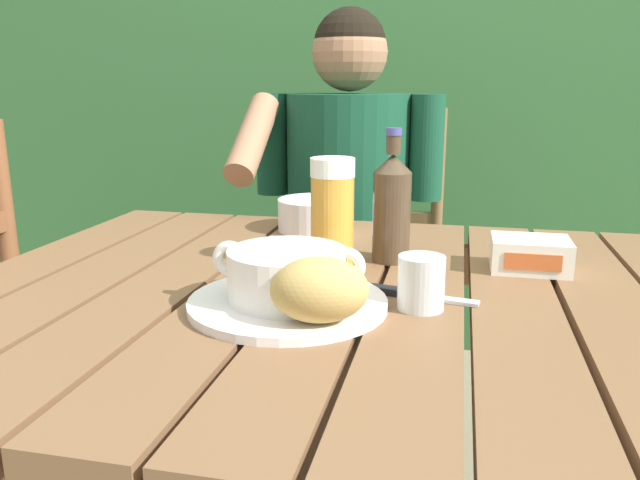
% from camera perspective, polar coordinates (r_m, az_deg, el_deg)
% --- Properties ---
extents(dining_table, '(1.15, 0.93, 0.72)m').
position_cam_1_polar(dining_table, '(0.96, 1.19, -9.76)').
color(dining_table, brown).
rests_on(dining_table, ground_plane).
extents(hedge_backdrop, '(3.92, 0.99, 2.92)m').
position_cam_1_polar(hedge_backdrop, '(2.71, 5.10, 19.71)').
color(hedge_backdrop, '#346636').
rests_on(hedge_backdrop, ground_plane).
extents(chair_near_diner, '(0.48, 0.41, 0.94)m').
position_cam_1_polar(chair_near_diner, '(1.87, 3.33, -3.02)').
color(chair_near_diner, brown).
rests_on(chair_near_diner, ground_plane).
extents(person_eating, '(0.48, 0.47, 1.20)m').
position_cam_1_polar(person_eating, '(1.62, 2.21, 3.11)').
color(person_eating, '#14452F').
rests_on(person_eating, ground_plane).
extents(serving_plate, '(0.27, 0.27, 0.01)m').
position_cam_1_polar(serving_plate, '(0.85, -2.95, -5.74)').
color(serving_plate, white).
rests_on(serving_plate, dining_table).
extents(soup_bowl, '(0.21, 0.16, 0.08)m').
position_cam_1_polar(soup_bowl, '(0.83, -2.99, -3.04)').
color(soup_bowl, white).
rests_on(soup_bowl, serving_plate).
extents(bread_roll, '(0.14, 0.11, 0.08)m').
position_cam_1_polar(bread_roll, '(0.76, -0.06, -4.54)').
color(bread_roll, tan).
rests_on(bread_roll, serving_plate).
extents(beer_glass, '(0.07, 0.07, 0.18)m').
position_cam_1_polar(beer_glass, '(1.00, 1.13, 2.42)').
color(beer_glass, gold).
rests_on(beer_glass, dining_table).
extents(beer_bottle, '(0.06, 0.06, 0.22)m').
position_cam_1_polar(beer_bottle, '(1.05, 6.56, 3.09)').
color(beer_bottle, '#493827').
rests_on(beer_bottle, dining_table).
extents(water_glass_small, '(0.06, 0.06, 0.07)m').
position_cam_1_polar(water_glass_small, '(0.84, 9.19, -3.85)').
color(water_glass_small, silver).
rests_on(water_glass_small, dining_table).
extents(butter_tub, '(0.12, 0.09, 0.05)m').
position_cam_1_polar(butter_tub, '(1.06, 18.58, -1.25)').
color(butter_tub, white).
rests_on(butter_tub, dining_table).
extents(table_knife, '(0.16, 0.05, 0.01)m').
position_cam_1_polar(table_knife, '(0.90, 8.22, -4.90)').
color(table_knife, silver).
rests_on(table_knife, dining_table).
extents(diner_bowl, '(0.15, 0.15, 0.06)m').
position_cam_1_polar(diner_bowl, '(1.28, -0.44, 2.33)').
color(diner_bowl, white).
rests_on(diner_bowl, dining_table).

